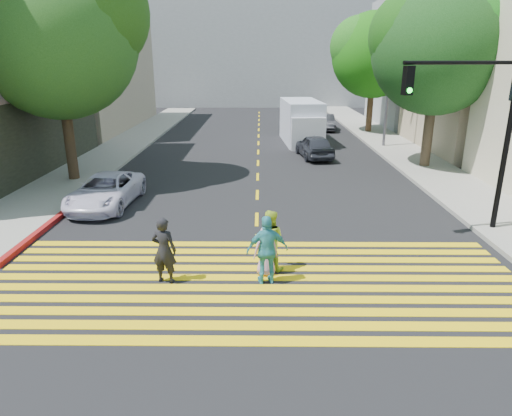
{
  "coord_description": "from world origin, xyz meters",
  "views": [
    {
      "loc": [
        0.11,
        -8.94,
        5.32
      ],
      "look_at": [
        0.0,
        3.0,
        1.4
      ],
      "focal_mm": 32.0,
      "sensor_mm": 36.0,
      "label": 1
    }
  ],
  "objects_px": {
    "pedestrian_woman": "(269,240)",
    "white_van": "(302,123)",
    "silver_car": "(296,116)",
    "dark_car_parked": "(326,122)",
    "tree_left": "(58,29)",
    "pedestrian_man": "(164,250)",
    "tree_right_far": "(375,50)",
    "pedestrian_extra": "(267,250)",
    "pedestrian_child": "(266,251)",
    "traffic_signal": "(481,119)",
    "white_sedan": "(106,191)",
    "dark_car_near": "(314,146)",
    "tree_right_near": "(441,42)"
  },
  "relations": [
    {
      "from": "silver_car",
      "to": "white_van",
      "type": "distance_m",
      "value": 9.7
    },
    {
      "from": "pedestrian_man",
      "to": "traffic_signal",
      "type": "distance_m",
      "value": 9.88
    },
    {
      "from": "traffic_signal",
      "to": "white_sedan",
      "type": "bearing_deg",
      "value": 154.16
    },
    {
      "from": "pedestrian_woman",
      "to": "pedestrian_child",
      "type": "height_order",
      "value": "pedestrian_woman"
    },
    {
      "from": "pedestrian_woman",
      "to": "white_van",
      "type": "xyz_separation_m",
      "value": [
        2.48,
        19.03,
        0.48
      ]
    },
    {
      "from": "tree_left",
      "to": "pedestrian_man",
      "type": "distance_m",
      "value": 12.79
    },
    {
      "from": "white_sedan",
      "to": "pedestrian_child",
      "type": "bearing_deg",
      "value": -41.1
    },
    {
      "from": "tree_left",
      "to": "pedestrian_extra",
      "type": "height_order",
      "value": "tree_left"
    },
    {
      "from": "white_sedan",
      "to": "white_van",
      "type": "height_order",
      "value": "white_van"
    },
    {
      "from": "tree_right_far",
      "to": "pedestrian_woman",
      "type": "bearing_deg",
      "value": -108.79
    },
    {
      "from": "pedestrian_extra",
      "to": "tree_right_near",
      "type": "bearing_deg",
      "value": -134.01
    },
    {
      "from": "pedestrian_extra",
      "to": "traffic_signal",
      "type": "bearing_deg",
      "value": -162.55
    },
    {
      "from": "tree_right_near",
      "to": "white_sedan",
      "type": "xyz_separation_m",
      "value": [
        -14.27,
        -6.44,
        -5.47
      ]
    },
    {
      "from": "tree_left",
      "to": "traffic_signal",
      "type": "distance_m",
      "value": 16.45
    },
    {
      "from": "traffic_signal",
      "to": "white_van",
      "type": "bearing_deg",
      "value": 89.86
    },
    {
      "from": "tree_left",
      "to": "dark_car_near",
      "type": "bearing_deg",
      "value": 24.89
    },
    {
      "from": "pedestrian_extra",
      "to": "white_sedan",
      "type": "xyz_separation_m",
      "value": [
        -5.98,
        6.16,
        -0.28
      ]
    },
    {
      "from": "tree_left",
      "to": "pedestrian_extra",
      "type": "xyz_separation_m",
      "value": [
        8.53,
        -9.81,
        -5.61
      ]
    },
    {
      "from": "pedestrian_man",
      "to": "pedestrian_child",
      "type": "relative_size",
      "value": 1.32
    },
    {
      "from": "tree_right_near",
      "to": "tree_right_far",
      "type": "height_order",
      "value": "tree_right_near"
    },
    {
      "from": "tree_left",
      "to": "dark_car_parked",
      "type": "xyz_separation_m",
      "value": [
        13.45,
        15.79,
        -5.89
      ]
    },
    {
      "from": "pedestrian_woman",
      "to": "traffic_signal",
      "type": "relative_size",
      "value": 0.29
    },
    {
      "from": "tree_left",
      "to": "pedestrian_child",
      "type": "distance_m",
      "value": 13.93
    },
    {
      "from": "tree_right_far",
      "to": "silver_car",
      "type": "xyz_separation_m",
      "value": [
        -5.11,
        5.33,
        -5.25
      ]
    },
    {
      "from": "silver_car",
      "to": "white_sedan",
      "type": "bearing_deg",
      "value": 60.37
    },
    {
      "from": "dark_car_parked",
      "to": "tree_left",
      "type": "bearing_deg",
      "value": -127.79
    },
    {
      "from": "tree_left",
      "to": "pedestrian_woman",
      "type": "bearing_deg",
      "value": -46.44
    },
    {
      "from": "pedestrian_woman",
      "to": "white_van",
      "type": "distance_m",
      "value": 19.2
    },
    {
      "from": "dark_car_near",
      "to": "dark_car_parked",
      "type": "bearing_deg",
      "value": -109.04
    },
    {
      "from": "pedestrian_woman",
      "to": "pedestrian_extra",
      "type": "relative_size",
      "value": 0.93
    },
    {
      "from": "pedestrian_woman",
      "to": "pedestrian_child",
      "type": "distance_m",
      "value": 0.38
    },
    {
      "from": "tree_right_far",
      "to": "white_van",
      "type": "bearing_deg",
      "value": -141.55
    },
    {
      "from": "pedestrian_man",
      "to": "dark_car_parked",
      "type": "height_order",
      "value": "pedestrian_man"
    },
    {
      "from": "pedestrian_child",
      "to": "dark_car_parked",
      "type": "relative_size",
      "value": 0.35
    },
    {
      "from": "silver_car",
      "to": "white_van",
      "type": "relative_size",
      "value": 0.73
    },
    {
      "from": "white_van",
      "to": "traffic_signal",
      "type": "relative_size",
      "value": 1.06
    },
    {
      "from": "dark_car_near",
      "to": "white_van",
      "type": "height_order",
      "value": "white_van"
    },
    {
      "from": "white_sedan",
      "to": "silver_car",
      "type": "bearing_deg",
      "value": 71.84
    },
    {
      "from": "pedestrian_child",
      "to": "white_sedan",
      "type": "height_order",
      "value": "pedestrian_child"
    },
    {
      "from": "pedestrian_man",
      "to": "pedestrian_woman",
      "type": "bearing_deg",
      "value": -152.38
    },
    {
      "from": "pedestrian_child",
      "to": "pedestrian_extra",
      "type": "relative_size",
      "value": 0.74
    },
    {
      "from": "pedestrian_extra",
      "to": "white_van",
      "type": "relative_size",
      "value": 0.29
    },
    {
      "from": "silver_car",
      "to": "dark_car_parked",
      "type": "bearing_deg",
      "value": 108.71
    },
    {
      "from": "tree_left",
      "to": "dark_car_parked",
      "type": "relative_size",
      "value": 2.64
    },
    {
      "from": "tree_left",
      "to": "dark_car_parked",
      "type": "height_order",
      "value": "tree_left"
    },
    {
      "from": "pedestrian_woman",
      "to": "dark_car_parked",
      "type": "height_order",
      "value": "pedestrian_woman"
    },
    {
      "from": "pedestrian_woman",
      "to": "dark_car_parked",
      "type": "distance_m",
      "value": 25.3
    },
    {
      "from": "dark_car_parked",
      "to": "pedestrian_woman",
      "type": "bearing_deg",
      "value": -98.42
    },
    {
      "from": "pedestrian_woman",
      "to": "pedestrian_extra",
      "type": "distance_m",
      "value": 0.78
    },
    {
      "from": "tree_right_near",
      "to": "white_van",
      "type": "distance_m",
      "value": 10.38
    }
  ]
}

